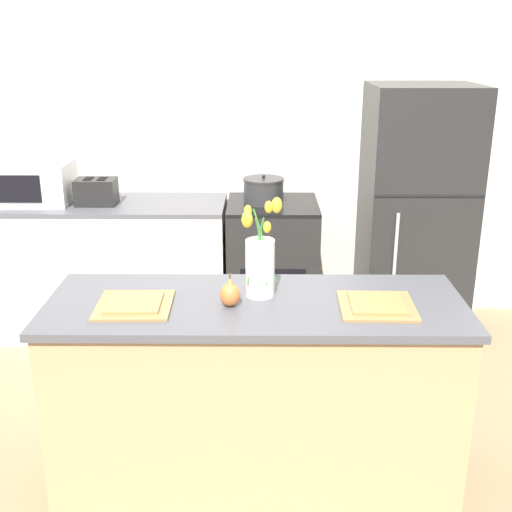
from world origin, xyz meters
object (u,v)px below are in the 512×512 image
cooking_pot (264,190)px  stove_range (272,268)px  pear_figurine (230,293)px  microwave (34,183)px  toaster (96,192)px  refrigerator (415,214)px  plate_setting_left (134,304)px  plate_setting_right (377,305)px  flower_vase (260,262)px

cooking_pot → stove_range: bearing=-12.1°
pear_figurine → stove_range: bearing=82.8°
cooking_pot → microwave: size_ratio=0.56×
stove_range → pear_figurine: 1.73m
toaster → refrigerator: bearing=1.2°
pear_figurine → plate_setting_left: 0.41m
plate_setting_left → pear_figurine: bearing=1.7°
plate_setting_right → microwave: 2.59m
cooking_pot → toaster: bearing=-177.0°
stove_range → cooking_pot: (-0.06, 0.01, 0.54)m
plate_setting_left → microwave: bearing=120.1°
pear_figurine → plate_setting_left: pear_figurine is taller
plate_setting_left → refrigerator: bearing=46.8°
flower_vase → pear_figurine: bearing=-136.8°
stove_range → pear_figurine: (-0.21, -1.65, 0.49)m
stove_range → pear_figurine: pear_figurine is taller
plate_setting_left → cooking_pot: cooking_pot is taller
refrigerator → cooking_pot: (-1.01, 0.01, 0.16)m
stove_range → cooking_pot: bearing=167.9°
plate_setting_right → microwave: microwave is taller
refrigerator → microwave: 2.53m
stove_range → cooking_pot: 0.54m
microwave → cooking_pot: bearing=0.5°
flower_vase → plate_setting_left: bearing=-166.1°
pear_figurine → cooking_pot: (0.15, 1.66, 0.05)m
toaster → plate_setting_right: bearing=-45.8°
refrigerator → plate_setting_right: bearing=-108.0°
refrigerator → plate_setting_left: bearing=-133.2°
plate_setting_right → refrigerator: bearing=72.0°
pear_figurine → toaster: size_ratio=0.51×
plate_setting_left → plate_setting_right: size_ratio=1.00×
pear_figurine → microwave: microwave is taller
pear_figurine → plate_setting_right: bearing=-1.1°
plate_setting_left → toaster: size_ratio=1.15×
refrigerator → pear_figurine: (-1.16, -1.65, 0.11)m
refrigerator → plate_setting_right: (-0.54, -1.66, 0.06)m
toaster → microwave: (-0.42, 0.04, 0.05)m
cooking_pot → plate_setting_left: bearing=-108.2°
stove_range → toaster: 1.28m
flower_vase → plate_setting_right: size_ratio=1.39×
plate_setting_left → stove_range: bearing=69.8°
refrigerator → microwave: size_ratio=3.50×
pear_figurine → cooking_pot: cooking_pot is taller
plate_setting_left → microwave: (-0.96, 1.66, 0.15)m
flower_vase → microwave: (-1.49, 1.53, 0.01)m
stove_range → plate_setting_right: 1.76m
plate_setting_right → cooking_pot: bearing=105.7°
plate_setting_left → plate_setting_right: same height
pear_figurine → refrigerator: bearing=54.9°
stove_range → refrigerator: refrigerator is taller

